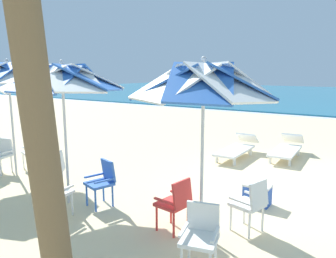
% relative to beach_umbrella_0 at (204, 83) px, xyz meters
% --- Properties ---
extents(ground_plane, '(80.00, 80.00, 0.00)m').
position_rel_beach_umbrella_0_xyz_m(ground_plane, '(0.60, 2.90, -2.34)').
color(ground_plane, beige).
extents(beach_umbrella_0, '(2.18, 2.18, 2.72)m').
position_rel_beach_umbrella_0_xyz_m(beach_umbrella_0, '(0.00, 0.00, 0.00)').
color(beach_umbrella_0, silver).
rests_on(beach_umbrella_0, ground).
extents(plastic_chair_0, '(0.53, 0.56, 0.87)m').
position_rel_beach_umbrella_0_xyz_m(plastic_chair_0, '(0.42, -0.83, -1.84)').
color(plastic_chair_0, white).
rests_on(plastic_chair_0, ground).
extents(plastic_chair_1, '(0.52, 0.49, 0.87)m').
position_rel_beach_umbrella_0_xyz_m(plastic_chair_1, '(-0.38, -0.14, -1.84)').
color(plastic_chair_1, red).
rests_on(plastic_chair_1, ground).
extents(plastic_chair_2, '(0.57, 0.54, 0.87)m').
position_rel_beach_umbrella_0_xyz_m(plastic_chair_2, '(0.62, 0.48, -1.84)').
color(plastic_chair_2, white).
rests_on(plastic_chair_2, ground).
extents(beach_umbrella_1, '(2.24, 2.24, 2.71)m').
position_rel_beach_umbrella_0_xyz_m(beach_umbrella_1, '(-2.72, -0.29, 0.02)').
color(beach_umbrella_1, silver).
rests_on(beach_umbrella_1, ground).
extents(plastic_chair_3, '(0.60, 0.59, 0.87)m').
position_rel_beach_umbrella_0_xyz_m(plastic_chair_3, '(-3.41, -0.09, -1.84)').
color(plastic_chair_3, white).
rests_on(plastic_chair_3, ground).
extents(plastic_chair_4, '(0.55, 0.57, 0.87)m').
position_rel_beach_umbrella_0_xyz_m(plastic_chair_4, '(-2.07, -0.02, -1.84)').
color(plastic_chair_4, blue).
rests_on(plastic_chair_4, ground).
extents(plastic_chair_5, '(0.48, 0.50, 0.87)m').
position_rel_beach_umbrella_0_xyz_m(plastic_chair_5, '(-2.37, -0.89, -1.84)').
color(plastic_chair_5, white).
rests_on(plastic_chair_5, ground).
extents(beach_umbrella_2, '(2.19, 2.19, 2.80)m').
position_rel_beach_umbrella_0_xyz_m(beach_umbrella_2, '(-5.15, 0.15, 0.11)').
color(beach_umbrella_2, silver).
rests_on(beach_umbrella_2, ground).
extents(plastic_chair_6, '(0.54, 0.56, 0.87)m').
position_rel_beach_umbrella_0_xyz_m(plastic_chair_6, '(-5.61, 0.09, -1.84)').
color(plastic_chair_6, white).
rests_on(plastic_chair_6, ground).
extents(plastic_chair_7, '(0.55, 0.57, 0.87)m').
position_rel_beach_umbrella_0_xyz_m(plastic_chair_7, '(-5.26, 0.76, -1.84)').
color(plastic_chair_7, white).
rests_on(plastic_chair_7, ground).
extents(sun_lounger_1, '(0.70, 2.17, 0.62)m').
position_rel_beach_umbrella_0_xyz_m(sun_lounger_1, '(-0.01, 5.43, -2.06)').
color(sun_lounger_1, white).
rests_on(sun_lounger_1, ground).
extents(sun_lounger_2, '(0.64, 2.14, 0.62)m').
position_rel_beach_umbrella_0_xyz_m(sun_lounger_2, '(-1.25, 4.69, -2.06)').
color(sun_lounger_2, white).
rests_on(sun_lounger_2, ground).
extents(palm_tree_2, '(3.17, 2.93, 4.66)m').
position_rel_beach_umbrella_0_xyz_m(palm_tree_2, '(-0.54, -2.37, 0.56)').
color(palm_tree_2, brown).
rests_on(palm_tree_2, ground).
extents(cooler_box, '(0.50, 0.34, 0.40)m').
position_rel_beach_umbrella_0_xyz_m(cooler_box, '(0.36, 1.62, -2.14)').
color(cooler_box, blue).
rests_on(cooler_box, ground).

